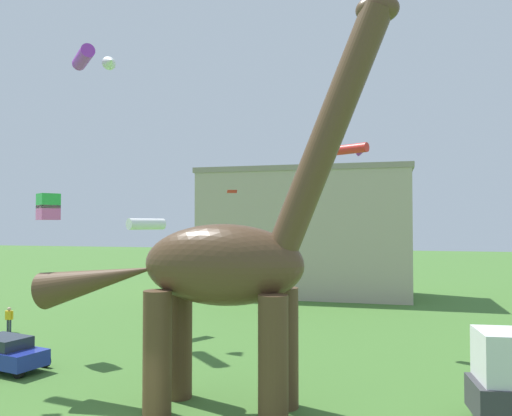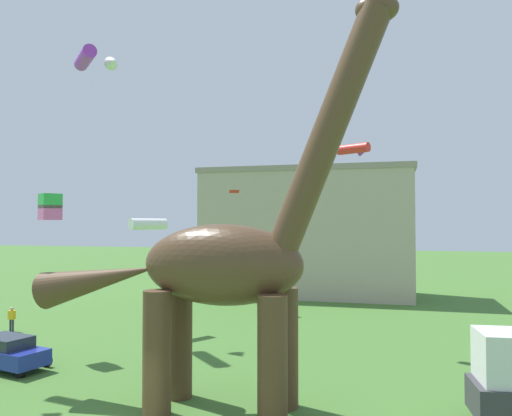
{
  "view_description": "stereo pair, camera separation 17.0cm",
  "coord_description": "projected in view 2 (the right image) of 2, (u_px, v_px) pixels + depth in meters",
  "views": [
    {
      "loc": [
        8.23,
        -14.09,
        6.83
      ],
      "look_at": [
        3.16,
        5.29,
        7.44
      ],
      "focal_mm": 35.68,
      "sensor_mm": 36.0,
      "label": 1
    },
    {
      "loc": [
        8.39,
        -14.05,
        6.83
      ],
      "look_at": [
        3.16,
        5.29,
        7.44
      ],
      "focal_mm": 35.68,
      "sensor_mm": 36.0,
      "label": 2
    }
  ],
  "objects": [
    {
      "name": "kite_near_low",
      "position": [
        234.0,
        191.0,
        40.51
      ],
      "size": [
        0.93,
        0.8,
        0.22
      ],
      "color": "red"
    },
    {
      "name": "kite_near_high",
      "position": [
        50.0,
        207.0,
        27.04
      ],
      "size": [
        1.36,
        1.36,
        1.4
      ],
      "color": "green"
    },
    {
      "name": "kite_far_left",
      "position": [
        146.0,
        224.0,
        32.5
      ],
      "size": [
        2.63,
        2.55,
        0.75
      ],
      "color": "white"
    },
    {
      "name": "kite_high_right",
      "position": [
        91.0,
        59.0,
        32.18
      ],
      "size": [
        3.17,
        3.15,
        0.9
      ],
      "color": "purple"
    },
    {
      "name": "background_building_block",
      "position": [
        308.0,
        232.0,
        48.94
      ],
      "size": [
        19.91,
        8.43,
        12.08
      ],
      "color": "#B7A893",
      "rests_on": "ground_plane"
    },
    {
      "name": "kite_far_right",
      "position": [
        355.0,
        149.0,
        28.53
      ],
      "size": [
        1.95,
        1.99,
        0.57
      ],
      "color": "red"
    },
    {
      "name": "person_far_spectator",
      "position": [
        12.0,
        316.0,
        32.19
      ],
      "size": [
        0.58,
        0.26,
        1.55
      ],
      "rotation": [
        0.0,
        0.0,
        1.45
      ],
      "color": "#2D3347",
      "rests_on": "ground_plane"
    },
    {
      "name": "parked_sedan_left",
      "position": [
        6.0,
        352.0,
        23.78
      ],
      "size": [
        4.49,
        2.68,
        1.55
      ],
      "rotation": [
        0.0,
        0.0,
        -0.23
      ],
      "color": "navy",
      "rests_on": "ground_plane"
    },
    {
      "name": "dinosaur_sculpture",
      "position": [
        220.0,
        265.0,
        18.65
      ],
      "size": [
        14.08,
        2.98,
        14.72
      ],
      "rotation": [
        0.0,
        0.0,
        0.13
      ],
      "color": "#513823",
      "rests_on": "ground_plane"
    }
  ]
}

